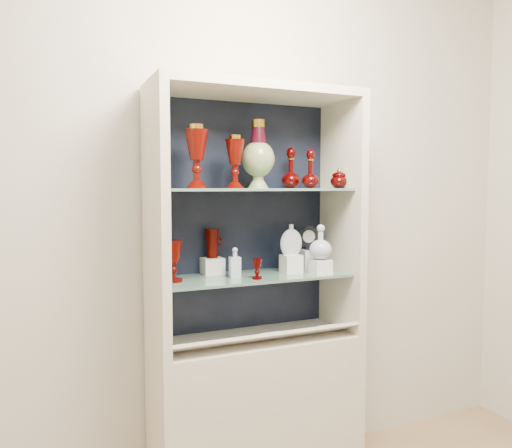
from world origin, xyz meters
name	(u,v)px	position (x,y,z in m)	size (l,w,h in m)	color
wall_back	(239,202)	(0.00, 1.75, 1.40)	(3.50, 0.02, 2.80)	beige
cabinet_base	(256,412)	(0.00, 1.53, 0.38)	(1.00, 0.40, 0.75)	beige
cabinet_back_panel	(241,217)	(0.00, 1.72, 1.32)	(0.98, 0.02, 1.15)	black
cabinet_side_left	(156,222)	(-0.48, 1.53, 1.32)	(0.04, 0.40, 1.15)	beige
cabinet_side_right	(341,216)	(0.48, 1.53, 1.32)	(0.04, 0.40, 1.15)	beige
cabinet_top_cap	(256,92)	(0.00, 1.53, 1.92)	(1.00, 0.40, 0.04)	beige
shelf_lower	(254,276)	(0.00, 1.55, 1.04)	(0.92, 0.34, 0.01)	slate
shelf_upper	(254,189)	(0.00, 1.55, 1.46)	(0.92, 0.34, 0.01)	slate
label_ledge	(266,337)	(0.00, 1.42, 0.78)	(0.92, 0.18, 0.01)	beige
label_card_0	(268,334)	(0.01, 1.42, 0.80)	(0.10, 0.07, 0.00)	white
label_card_1	(324,327)	(0.32, 1.42, 0.80)	(0.10, 0.07, 0.00)	white
pedestal_lamp_left	(197,157)	(-0.30, 1.50, 1.61)	(0.11, 0.11, 0.28)	#4E0500
pedestal_lamp_right	(235,162)	(-0.11, 1.52, 1.59)	(0.09, 0.09, 0.24)	#4E0500
enamel_urn	(258,154)	(0.02, 1.55, 1.63)	(0.16, 0.16, 0.32)	#104716
ruby_decanter_a	(311,166)	(0.28, 1.51, 1.58)	(0.08, 0.08, 0.21)	#3D0100
ruby_decanter_b	(291,167)	(0.23, 1.61, 1.58)	(0.09, 0.09, 0.22)	#3D0100
lidded_bowl	(339,178)	(0.44, 1.50, 1.52)	(0.09, 0.09, 0.10)	#3D0100
cobalt_goblet	(161,262)	(-0.44, 1.61, 1.13)	(0.07, 0.07, 0.17)	#03073C
ruby_goblet_tall	(174,261)	(-0.40, 1.54, 1.14)	(0.08, 0.08, 0.19)	#4E0500
ruby_goblet_small	(257,269)	(-0.03, 1.45, 1.10)	(0.05, 0.05, 0.10)	#3D0100
riser_ruby_pitcher	(212,266)	(-0.18, 1.66, 1.09)	(0.10, 0.10, 0.08)	silver
ruby_pitcher	(212,243)	(-0.18, 1.66, 1.20)	(0.11, 0.07, 0.14)	#4E0500
clear_square_bottle	(235,262)	(-0.11, 1.53, 1.12)	(0.05, 0.05, 0.14)	#A8B3C6
riser_flat_flask	(291,264)	(0.20, 1.54, 1.09)	(0.09, 0.09, 0.09)	silver
flat_flask	(291,239)	(0.20, 1.54, 1.22)	(0.11, 0.04, 0.16)	#AAB5BC
riser_clear_round_decanter	(320,267)	(0.32, 1.46, 1.08)	(0.09, 0.09, 0.07)	silver
clear_round_decanter	(321,243)	(0.32, 1.46, 1.20)	(0.11, 0.11, 0.16)	#A8B3C6
riser_cameo_medallion	(308,259)	(0.33, 1.61, 1.10)	(0.08, 0.08, 0.10)	silver
cameo_medallion	(308,237)	(0.33, 1.61, 1.21)	(0.11, 0.04, 0.13)	black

